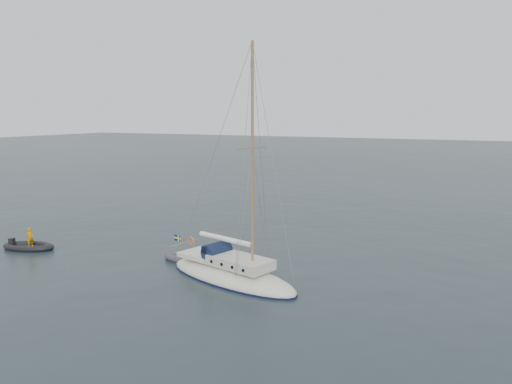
% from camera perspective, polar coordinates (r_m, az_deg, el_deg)
% --- Properties ---
extents(ground, '(300.00, 300.00, 0.00)m').
position_cam_1_polar(ground, '(28.86, -0.31, -8.27)').
color(ground, black).
rests_on(ground, ground).
extents(sailboat, '(8.74, 2.62, 12.45)m').
position_cam_1_polar(sailboat, '(26.03, -2.84, -8.05)').
color(sailboat, beige).
rests_on(sailboat, ground).
extents(dinghy, '(2.83, 1.28, 0.41)m').
position_cam_1_polar(dinghy, '(29.79, -8.12, -7.46)').
color(dinghy, '#505055').
rests_on(dinghy, ground).
extents(rib, '(3.44, 1.57, 1.41)m').
position_cam_1_polar(rib, '(35.07, -24.57, -5.61)').
color(rib, black).
rests_on(rib, ground).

